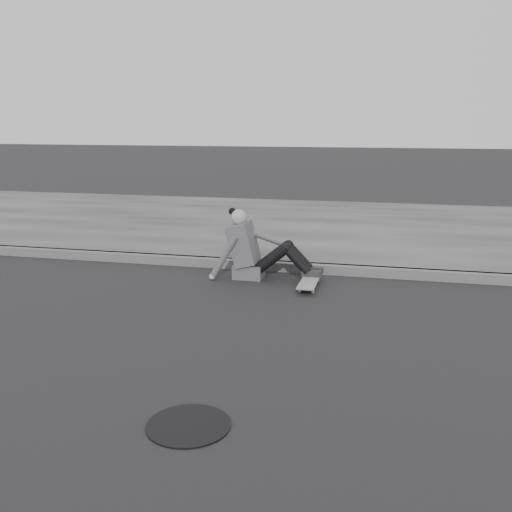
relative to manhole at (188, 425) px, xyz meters
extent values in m
plane|color=black|center=(-0.78, 1.42, -0.01)|extent=(80.00, 80.00, 0.00)
cube|color=#545454|center=(-0.78, 4.00, 0.05)|extent=(24.00, 0.16, 0.12)
cube|color=#3E3E3E|center=(-0.78, 7.02, 0.05)|extent=(24.00, 6.00, 0.12)
cylinder|color=black|center=(0.00, 0.00, 0.00)|extent=(0.55, 0.55, 0.01)
cylinder|color=gray|center=(0.24, 3.08, 0.02)|extent=(0.03, 0.05, 0.05)
cylinder|color=gray|center=(0.39, 3.08, 0.02)|extent=(0.03, 0.05, 0.05)
cylinder|color=gray|center=(0.24, 3.60, 0.02)|extent=(0.03, 0.05, 0.05)
cylinder|color=gray|center=(0.39, 3.60, 0.02)|extent=(0.03, 0.05, 0.05)
cube|color=#2F2F31|center=(0.31, 3.08, 0.05)|extent=(0.16, 0.04, 0.03)
cube|color=#2F2F31|center=(0.31, 3.60, 0.05)|extent=(0.16, 0.04, 0.03)
cube|color=slate|center=(0.31, 3.34, 0.07)|extent=(0.20, 0.78, 0.02)
cube|color=#4C4C4E|center=(-0.49, 3.59, 0.08)|extent=(0.36, 0.34, 0.18)
cube|color=#4C4C4E|center=(-0.56, 3.59, 0.42)|extent=(0.37, 0.40, 0.57)
cube|color=#4C4C4E|center=(-0.69, 3.59, 0.54)|extent=(0.14, 0.30, 0.20)
cylinder|color=#959595|center=(-0.61, 3.59, 0.66)|extent=(0.09, 0.09, 0.08)
sphere|color=#959595|center=(-0.62, 3.59, 0.75)|extent=(0.20, 0.20, 0.20)
sphere|color=black|center=(-0.71, 3.61, 0.82)|extent=(0.09, 0.09, 0.09)
cylinder|color=black|center=(-0.17, 3.50, 0.28)|extent=(0.43, 0.13, 0.39)
cylinder|color=black|center=(-0.17, 3.68, 0.28)|extent=(0.43, 0.13, 0.39)
cylinder|color=black|center=(0.13, 3.50, 0.27)|extent=(0.35, 0.11, 0.36)
cylinder|color=black|center=(0.13, 3.68, 0.27)|extent=(0.35, 0.11, 0.36)
sphere|color=black|center=(-0.01, 3.50, 0.41)|extent=(0.13, 0.13, 0.13)
sphere|color=black|center=(-0.01, 3.68, 0.41)|extent=(0.13, 0.13, 0.13)
cube|color=#272727|center=(0.31, 3.50, 0.12)|extent=(0.24, 0.08, 0.07)
cube|color=#272727|center=(0.31, 3.68, 0.12)|extent=(0.24, 0.08, 0.07)
cylinder|color=#4C4C4E|center=(-0.76, 3.38, 0.28)|extent=(0.38, 0.08, 0.58)
sphere|color=#959595|center=(-0.91, 3.37, 0.03)|extent=(0.08, 0.08, 0.08)
cylinder|color=#4C4C4E|center=(-0.32, 3.75, 0.48)|extent=(0.48, 0.08, 0.21)
camera|label=1|loc=(1.19, -3.14, 1.91)|focal=40.00mm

